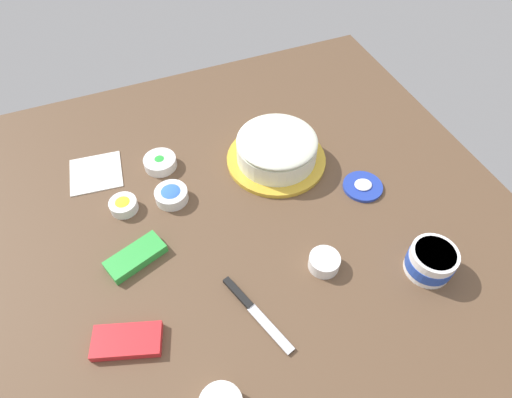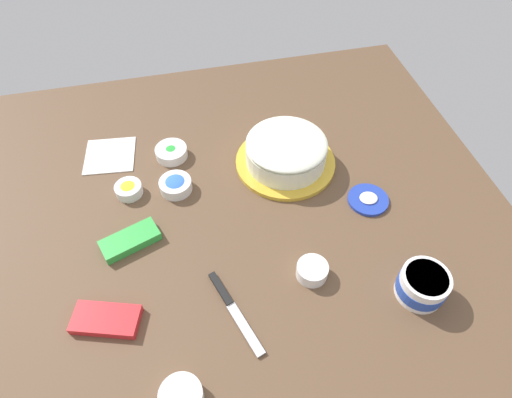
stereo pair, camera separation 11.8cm
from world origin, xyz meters
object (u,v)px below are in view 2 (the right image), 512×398
object	(u,v)px
frosted_cake	(286,153)
sprinkle_bowl_orange	(181,397)
sprinkle_bowl_green	(171,152)
candy_box_lower	(106,319)
sprinkle_bowl_pink	(312,270)
candy_box_upper	(130,240)
spreading_knife	(230,305)
sprinkle_bowl_blue	(176,185)
sprinkle_bowl_yellow	(129,189)
frosting_tub	(423,285)
frosting_tub_lid	(368,200)
paper_napkin	(110,155)

from	to	relation	value
frosted_cake	sprinkle_bowl_orange	bearing A→B (deg)	57.25
sprinkle_bowl_green	candy_box_lower	world-z (taller)	sprinkle_bowl_green
sprinkle_bowl_pink	candy_box_upper	world-z (taller)	sprinkle_bowl_pink
spreading_knife	sprinkle_bowl_blue	size ratio (longest dim) A/B	2.48
candy_box_lower	sprinkle_bowl_blue	bearing A→B (deg)	-100.86
sprinkle_bowl_pink	sprinkle_bowl_yellow	bearing A→B (deg)	-40.92
frosting_tub	frosting_tub_lid	size ratio (longest dim) A/B	1.02
sprinkle_bowl_pink	sprinkle_bowl_blue	world-z (taller)	same
sprinkle_bowl_green	paper_napkin	bearing A→B (deg)	-13.19
frosting_tub	frosting_tub_lid	world-z (taller)	frosting_tub
frosting_tub	paper_napkin	world-z (taller)	frosting_tub
frosting_tub	sprinkle_bowl_green	size ratio (longest dim) A/B	1.20
sprinkle_bowl_pink	paper_napkin	world-z (taller)	sprinkle_bowl_pink
frosting_tub	spreading_knife	world-z (taller)	frosting_tub
sprinkle_bowl_blue	frosted_cake	bearing A→B (deg)	-175.26
frosted_cake	frosting_tub	bearing A→B (deg)	112.00
sprinkle_bowl_orange	candy_box_lower	world-z (taller)	sprinkle_bowl_orange
frosting_tub_lid	sprinkle_bowl_yellow	xyz separation A→B (m)	(0.66, -0.18, 0.01)
candy_box_upper	candy_box_lower	bearing A→B (deg)	53.00
frosting_tub_lid	candy_box_upper	bearing A→B (deg)	-0.59
candy_box_upper	frosted_cake	bearing A→B (deg)	-178.16
frosting_tub_lid	candy_box_upper	world-z (taller)	candy_box_upper
frosting_tub	paper_napkin	bearing A→B (deg)	-41.87
frosting_tub_lid	sprinkle_bowl_green	bearing A→B (deg)	-30.28
spreading_knife	sprinkle_bowl_green	size ratio (longest dim) A/B	2.37
frosted_cake	sprinkle_bowl_green	distance (m)	0.35
sprinkle_bowl_pink	candy_box_upper	distance (m)	0.48
sprinkle_bowl_blue	paper_napkin	distance (m)	0.26
sprinkle_bowl_orange	candy_box_upper	distance (m)	0.42
sprinkle_bowl_green	candy_box_lower	distance (m)	0.55
sprinkle_bowl_blue	candy_box_upper	size ratio (longest dim) A/B	0.62
frosted_cake	candy_box_lower	bearing A→B (deg)	36.34
sprinkle_bowl_yellow	paper_napkin	xyz separation A→B (m)	(0.05, -0.17, -0.01)
sprinkle_bowl_pink	paper_napkin	xyz separation A→B (m)	(0.48, -0.54, -0.02)
frosting_tub	sprinkle_bowl_blue	world-z (taller)	frosting_tub
frosted_cake	sprinkle_bowl_yellow	world-z (taller)	frosted_cake
sprinkle_bowl_green	sprinkle_bowl_pink	distance (m)	0.58
candy_box_upper	paper_napkin	bearing A→B (deg)	-101.66
sprinkle_bowl_green	candy_box_upper	distance (m)	0.33
spreading_knife	candy_box_upper	bearing A→B (deg)	-46.55
sprinkle_bowl_yellow	candy_box_lower	bearing A→B (deg)	79.81
frosted_cake	sprinkle_bowl_green	world-z (taller)	frosted_cake
frosting_tub_lid	sprinkle_bowl_blue	world-z (taller)	sprinkle_bowl_blue
candy_box_lower	frosting_tub_lid	bearing A→B (deg)	-146.66
sprinkle_bowl_green	paper_napkin	size ratio (longest dim) A/B	0.65
frosted_cake	paper_napkin	distance (m)	0.55
sprinkle_bowl_green	candy_box_lower	bearing A→B (deg)	68.08
spreading_knife	sprinkle_bowl_blue	xyz separation A→B (m)	(0.08, -0.39, 0.01)
frosting_tub_lid	sprinkle_bowl_orange	distance (m)	0.71
sprinkle_bowl_green	paper_napkin	xyz separation A→B (m)	(0.19, -0.04, -0.01)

